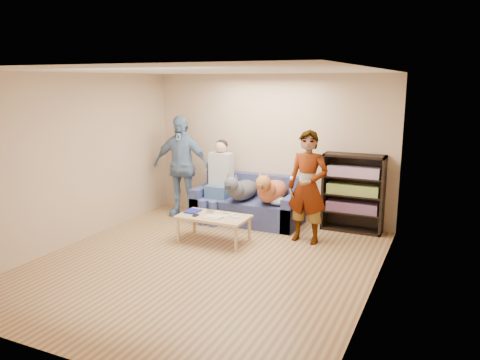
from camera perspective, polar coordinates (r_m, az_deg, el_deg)
The scene contains 27 objects.
ground at distance 6.58m, azimuth -4.46°, elevation -10.12°, with size 5.00×5.00×0.00m, color brown.
ceiling at distance 6.10m, azimuth -4.86°, elevation 13.13°, with size 5.00×5.00×0.00m, color white.
wall_back at distance 8.45m, azimuth 3.71°, elevation 3.99°, with size 4.50×4.50×0.00m, color tan.
wall_front at distance 4.28m, azimuth -21.35°, elevation -4.81°, with size 4.50×4.50×0.00m, color tan.
wall_left at distance 7.56m, azimuth -19.69°, elevation 2.36°, with size 5.00×5.00×0.00m, color tan.
wall_right at distance 5.49m, azimuth 16.28°, elevation -0.86°, with size 5.00×5.00×0.00m, color tan.
blanket at distance 7.90m, azimuth 4.78°, elevation -2.60°, with size 0.36×0.31×0.13m, color silver.
person_standing_right at distance 7.25m, azimuth 8.24°, elevation -0.87°, with size 0.64×0.42×1.75m, color gray.
person_standing_left at distance 8.72m, azimuth -7.22°, elevation 1.72°, with size 1.09×0.45×1.86m, color #768FBD.
held_controller at distance 7.09m, azimuth 6.27°, elevation 0.24°, with size 0.04×0.12×0.03m, color white.
notebook_blue at distance 7.53m, azimuth -5.76°, elevation -3.80°, with size 0.20×0.26×0.03m, color navy.
papers at distance 7.19m, azimuth -3.26°, elevation -4.56°, with size 0.26×0.20×0.01m, color silver.
magazine at distance 7.19m, azimuth -2.98°, elevation -4.44°, with size 0.22×0.17×0.01m, color beige.
camera_silver at distance 7.45m, azimuth -3.63°, elevation -3.83°, with size 0.11×0.06×0.05m, color #ABABAF.
controller_a at distance 7.26m, azimuth -0.91°, elevation -4.32°, with size 0.04×0.13×0.03m, color white.
controller_b at distance 7.16m, azimuth -0.61°, elevation -4.56°, with size 0.09×0.06×0.03m, color white.
headphone_cup_a at distance 7.19m, azimuth -1.90°, elevation -4.52°, with size 0.07×0.07×0.02m, color white.
headphone_cup_b at distance 7.26m, azimuth -1.62°, elevation -4.36°, with size 0.07×0.07×0.02m, color white.
pen_orange at distance 7.17m, azimuth -3.98°, elevation -4.64°, with size 0.01×0.01×0.14m, color orange.
pen_black at distance 7.40m, azimuth -1.76°, elevation -4.09°, with size 0.01×0.01×0.14m, color black.
wallet at distance 7.31m, azimuth -5.42°, elevation -4.30°, with size 0.07×0.12×0.01m, color black.
sofa at distance 8.38m, azimuth 1.02°, elevation -3.17°, with size 1.90×0.85×0.82m.
person_seated at distance 8.38m, azimuth -2.61°, elevation 0.28°, with size 0.40×0.73×1.47m.
dog_gray at distance 8.12m, azimuth 0.16°, elevation -1.14°, with size 0.39×1.24×0.57m.
dog_tan at distance 7.99m, azimuth 3.83°, elevation -1.26°, with size 0.42×1.17×0.61m.
coffee_table at distance 7.31m, azimuth -3.24°, elevation -4.71°, with size 1.10×0.60×0.42m.
bookshelf at distance 7.98m, azimuth 13.64°, elevation -1.34°, with size 1.00×0.34×1.30m.
Camera 1 is at (3.01, -5.31, 2.48)m, focal length 35.00 mm.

